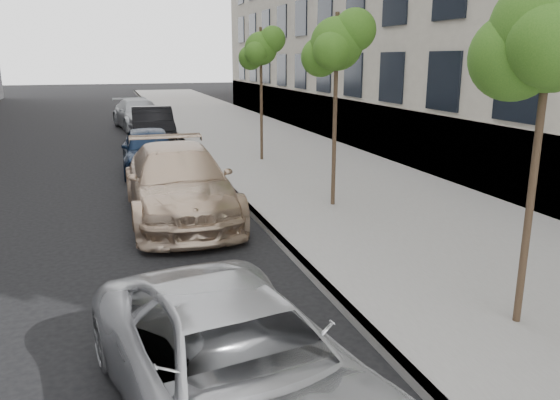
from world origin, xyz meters
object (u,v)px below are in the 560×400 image
tree_near (553,31)px  suv (179,183)px  sedan_rear (139,114)px  tree_far (262,49)px  tree_mid (338,44)px  minivan (237,367)px  sedan_blue (149,150)px  sedan_black (153,126)px

tree_near → suv: size_ratio=0.82×
sedan_rear → tree_far: bearing=-80.3°
tree_mid → suv: bearing=172.3°
tree_near → minivan: bearing=-168.9°
minivan → sedan_blue: size_ratio=1.11×
tree_mid → sedan_blue: tree_mid is taller
tree_near → tree_mid: 6.50m
suv → sedan_blue: suv is taller
tree_mid → tree_far: (-0.00, 6.50, -0.02)m
tree_mid → sedan_blue: size_ratio=1.07×
sedan_black → suv: bearing=-89.5°
sedan_blue → tree_far: bearing=7.0°
tree_mid → minivan: tree_mid is taller
tree_mid → tree_far: 6.50m
minivan → sedan_blue: sedan_blue is taller
suv → sedan_black: 11.55m
tree_far → sedan_blue: size_ratio=1.06×
tree_near → minivan: size_ratio=0.99×
tree_far → sedan_rear: size_ratio=0.86×
tree_mid → sedan_black: (-3.35, 12.04, -3.16)m
tree_near → tree_far: 13.00m
minivan → sedan_black: sedan_black is taller
tree_mid → sedan_black: bearing=105.5°
tree_near → sedan_rear: (-3.57, 24.25, -3.20)m
minivan → suv: bearing=77.3°
suv → sedan_black: size_ratio=1.18×
tree_near → sedan_blue: tree_near is taller
tree_far → sedan_blue: 5.12m
sedan_blue → sedan_black: bearing=85.7°
tree_near → minivan: 5.39m
sedan_blue → sedan_rear: bearing=89.7°
sedan_blue → sedan_rear: (0.40, 11.62, 0.04)m
minivan → sedan_rear: size_ratio=0.90×
tree_near → sedan_black: size_ratio=0.97×
tree_far → suv: tree_far is taller
tree_near → minivan: tree_near is taller
tree_mid → sedan_rear: bearing=101.4°
minivan → sedan_black: (0.82, 19.36, 0.14)m
sedan_rear → minivan: bearing=-99.3°
minivan → sedan_rear: (0.60, 25.07, 0.11)m
sedan_black → sedan_rear: (-0.22, 5.71, -0.03)m
tree_near → tree_far: (-0.00, 13.00, -0.02)m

